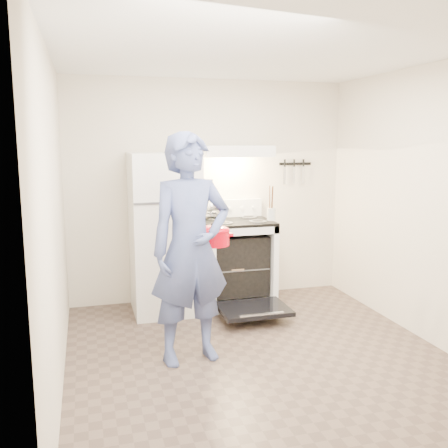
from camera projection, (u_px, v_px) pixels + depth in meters
The scene contains 15 objects.
floor at pixel (261, 359), 4.22m from camera, with size 3.60×3.60×0.00m, color brown.
back_wall at pixel (209, 191), 5.72m from camera, with size 3.20×0.02×2.50m, color beige.
refrigerator at pixel (165, 233), 5.30m from camera, with size 0.70×0.70×1.70m, color white.
stove_body at pixel (237, 263), 5.60m from camera, with size 0.76×0.65×0.92m, color white.
cooktop at pixel (237, 222), 5.52m from camera, with size 0.76×0.65×0.03m, color black.
backsplash at pixel (230, 208), 5.77m from camera, with size 0.76×0.07×0.20m, color white.
oven_door at pixel (254, 309), 5.09m from camera, with size 0.70×0.54×0.04m, color black.
oven_rack at pixel (237, 265), 5.60m from camera, with size 0.60×0.52×0.01m, color slate.
range_hood at pixel (235, 151), 5.46m from camera, with size 0.76×0.50×0.12m, color white.
knife_strip at pixel (295, 164), 5.93m from camera, with size 0.40×0.02×0.03m, color black.
pizza_stone at pixel (234, 266), 5.50m from camera, with size 0.35×0.35×0.02m, color #906C49.
tea_kettle at pixel (211, 205), 5.63m from camera, with size 0.25×0.21×0.31m, color silver, non-canonical shape.
utensil_jar at pixel (271, 214), 5.34m from camera, with size 0.09×0.09×0.13m, color silver.
person at pixel (191, 249), 4.07m from camera, with size 0.69×0.45×1.90m, color #364471.
dutch_oven at pixel (213, 238), 4.37m from camera, with size 0.36×0.29×0.23m, color #C30111, non-canonical shape.
Camera 1 is at (-1.37, -3.73, 1.83)m, focal length 40.00 mm.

